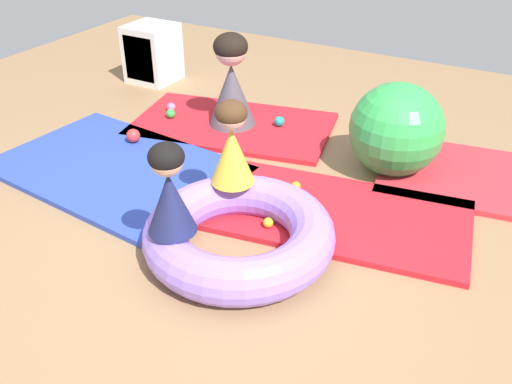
{
  "coord_description": "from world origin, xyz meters",
  "views": [
    {
      "loc": [
        1.52,
        -2.23,
        2.04
      ],
      "look_at": [
        0.15,
        0.22,
        0.31
      ],
      "focal_mm": 39.41,
      "sensor_mm": 36.0,
      "label": 1
    }
  ],
  "objects": [
    {
      "name": "gym_mat_far_right",
      "position": [
        -0.79,
        1.48,
        0.02
      ],
      "size": [
        1.81,
        1.28,
        0.04
      ],
      "primitive_type": "cube",
      "rotation": [
        0.0,
        0.0,
        0.21
      ],
      "color": "red",
      "rests_on": "ground"
    },
    {
      "name": "adult_seated",
      "position": [
        -0.79,
        1.48,
        0.41
      ],
      "size": [
        0.44,
        0.44,
        0.77
      ],
      "rotation": [
        0.0,
        0.0,
        0.12
      ],
      "color": "#4C4751",
      "rests_on": "gym_mat_far_right"
    },
    {
      "name": "gym_mat_near_right",
      "position": [
        1.35,
        1.59,
        0.02
      ],
      "size": [
        1.77,
        1.19,
        0.04
      ],
      "primitive_type": "cube",
      "rotation": [
        0.0,
        0.0,
        0.15
      ],
      "color": "red",
      "rests_on": "ground"
    },
    {
      "name": "storage_cube",
      "position": [
        -2.08,
        2.04,
        0.28
      ],
      "size": [
        0.44,
        0.44,
        0.56
      ],
      "color": "silver",
      "rests_on": "ground"
    },
    {
      "name": "gym_mat_near_left",
      "position": [
        0.5,
        0.64,
        0.02
      ],
      "size": [
        1.79,
        1.14,
        0.04
      ],
      "primitive_type": "cube",
      "rotation": [
        0.0,
        0.0,
        0.16
      ],
      "color": "red",
      "rests_on": "ground"
    },
    {
      "name": "gym_mat_center_rear",
      "position": [
        -1.14,
        0.42,
        0.02
      ],
      "size": [
        1.85,
        1.32,
        0.04
      ],
      "primitive_type": "cube",
      "rotation": [
        0.0,
        0.0,
        -0.09
      ],
      "color": "#2D47B7",
      "rests_on": "ground"
    },
    {
      "name": "child_in_navy",
      "position": [
        -0.09,
        -0.28,
        0.52
      ],
      "size": [
        0.38,
        0.38,
        0.52
      ],
      "rotation": [
        0.0,
        0.0,
        5.37
      ],
      "color": "navy",
      "rests_on": "inflatable_cushion"
    },
    {
      "name": "play_ball_pink",
      "position": [
        -1.39,
        1.42,
        0.08
      ],
      "size": [
        0.08,
        0.08,
        0.08
      ],
      "primitive_type": "sphere",
      "color": "pink",
      "rests_on": "gym_mat_far_right"
    },
    {
      "name": "inflatable_cushion",
      "position": [
        0.15,
        0.02,
        0.13
      ],
      "size": [
        1.11,
        1.11,
        0.26
      ],
      "primitive_type": "torus",
      "color": "#9975EA",
      "rests_on": "ground"
    },
    {
      "name": "play_ball_teal",
      "position": [
        -0.41,
        1.62,
        0.08
      ],
      "size": [
        0.08,
        0.08,
        0.08
      ],
      "primitive_type": "sphere",
      "color": "teal",
      "rests_on": "gym_mat_far_right"
    },
    {
      "name": "child_in_yellow",
      "position": [
        -0.08,
        0.33,
        0.52
      ],
      "size": [
        0.38,
        0.38,
        0.54
      ],
      "rotation": [
        0.0,
        0.0,
        2.15
      ],
      "color": "yellow",
      "rests_on": "inflatable_cushion"
    },
    {
      "name": "play_ball_green",
      "position": [
        -1.31,
        1.31,
        0.08
      ],
      "size": [
        0.08,
        0.08,
        0.08
      ],
      "primitive_type": "sphere",
      "color": "green",
      "rests_on": "gym_mat_far_right"
    },
    {
      "name": "play_ball_yellow",
      "position": [
        0.2,
        0.28,
        0.07
      ],
      "size": [
        0.06,
        0.06,
        0.06
      ],
      "primitive_type": "sphere",
      "color": "yellow",
      "rests_on": "gym_mat_near_left"
    },
    {
      "name": "play_ball_blue",
      "position": [
        0.7,
        1.63,
        0.09
      ],
      "size": [
        0.11,
        0.11,
        0.11
      ],
      "primitive_type": "sphere",
      "color": "blue",
      "rests_on": "gym_mat_near_right"
    },
    {
      "name": "exercise_ball_large",
      "position": [
        0.62,
        1.4,
        0.34
      ],
      "size": [
        0.67,
        0.67,
        0.67
      ],
      "primitive_type": "sphere",
      "color": "green",
      "rests_on": "ground"
    },
    {
      "name": "play_ball_orange",
      "position": [
        0.16,
        0.74,
        0.08
      ],
      "size": [
        0.07,
        0.07,
        0.07
      ],
      "primitive_type": "sphere",
      "color": "orange",
      "rests_on": "gym_mat_near_left"
    },
    {
      "name": "ground_plane",
      "position": [
        0.0,
        0.0,
        0.0
      ],
      "size": [
        8.0,
        8.0,
        0.0
      ],
      "primitive_type": "plane",
      "color": "#93704C"
    },
    {
      "name": "play_ball_red",
      "position": [
        -1.28,
        0.79,
        0.09
      ],
      "size": [
        0.11,
        0.11,
        0.11
      ],
      "primitive_type": "sphere",
      "color": "red",
      "rests_on": "gym_mat_center_rear"
    }
  ]
}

